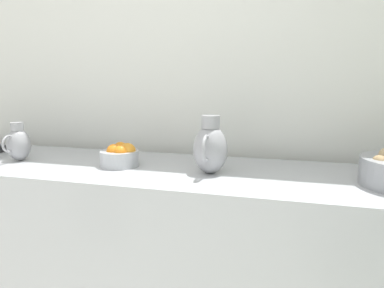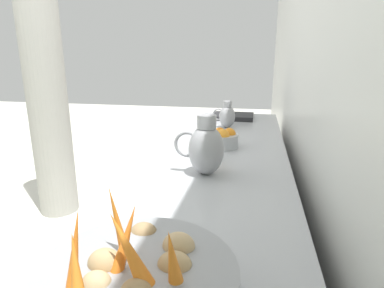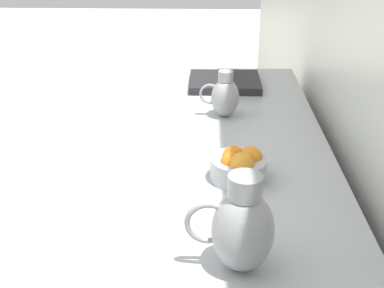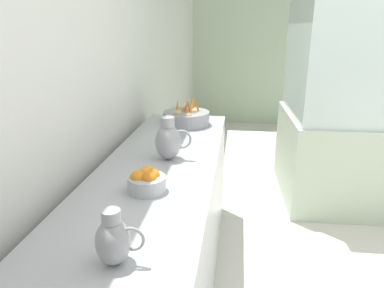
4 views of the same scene
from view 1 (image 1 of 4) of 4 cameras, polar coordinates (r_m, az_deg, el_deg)
tile_wall_left at (r=1.94m, az=12.95°, el=15.86°), size 0.10×8.68×3.00m
prep_counter at (r=1.82m, az=-5.96°, el=-17.66°), size 0.65×2.78×0.90m
orange_bowl at (r=1.69m, az=-11.57°, el=-1.83°), size 0.18×0.18×0.11m
metal_pitcher_tall at (r=1.51m, az=2.97°, el=-0.59°), size 0.21×0.15×0.25m
metal_pitcher_short at (r=1.97m, az=-26.37°, el=0.07°), size 0.16×0.12×0.19m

